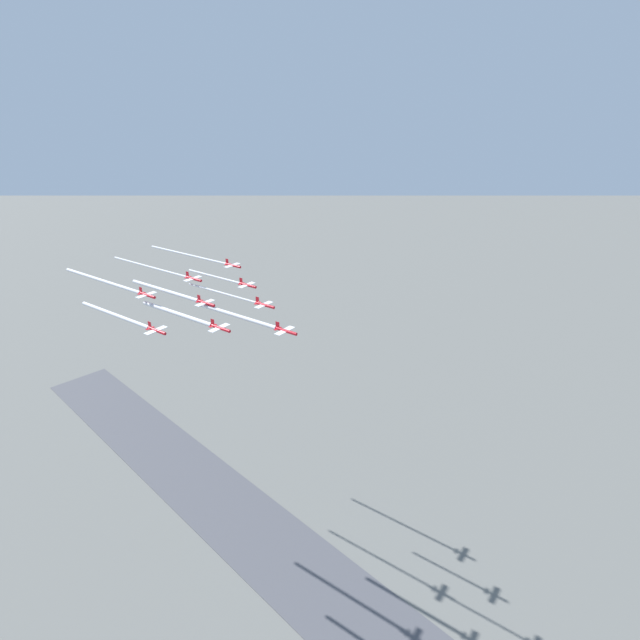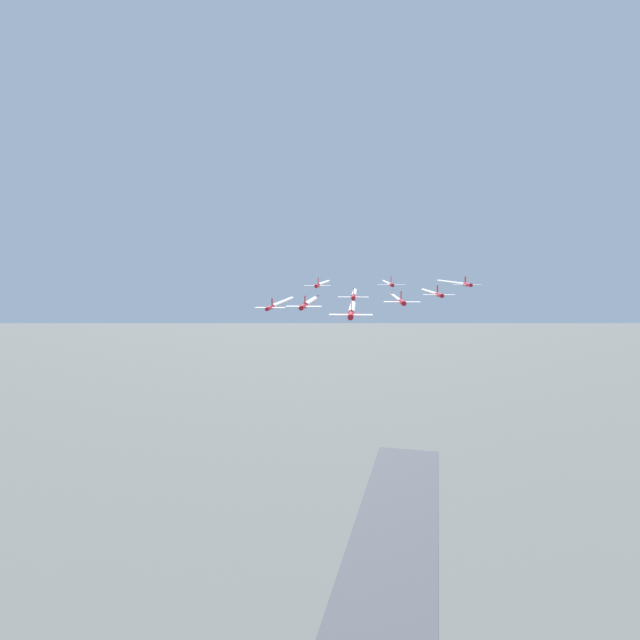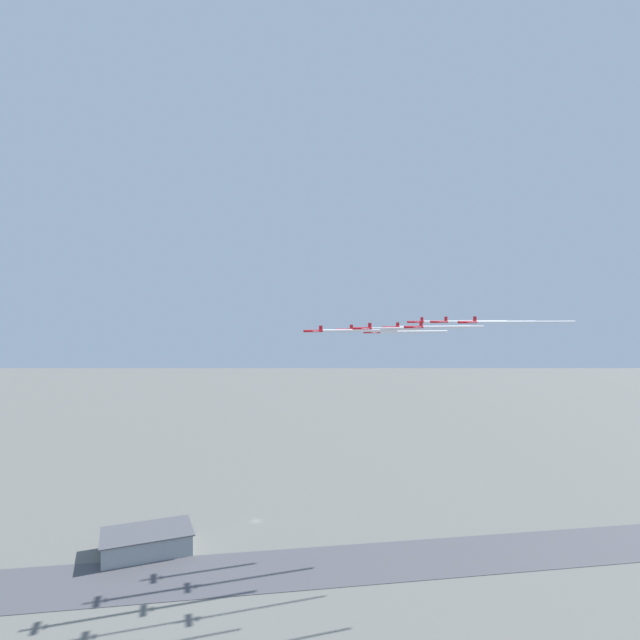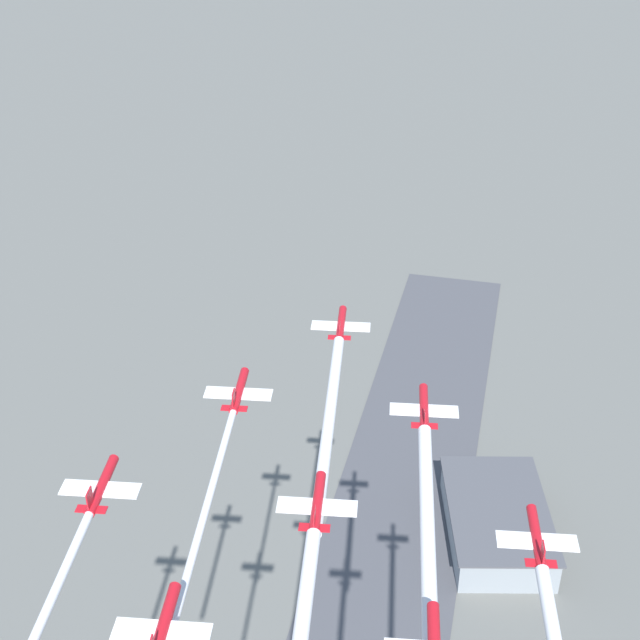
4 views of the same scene
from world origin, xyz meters
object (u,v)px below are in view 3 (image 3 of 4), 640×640
Objects in this scene: jet_8 at (416,322)px; jet_7 at (440,322)px; hangar at (147,541)px; jet_2 at (345,330)px; jet_1 at (363,328)px; jet_4 at (391,327)px; jet_6 at (468,322)px; jet_5 at (372,332)px; jet_0 at (314,331)px; jet_3 at (414,327)px.

jet_7 is at bearing 180.00° from jet_8.
jet_2 is (-82.63, 30.98, 94.24)m from hangar.
jet_1 is 20.90m from jet_2.
hangar is 144.28m from jet_4.
jet_2 is at bearing 0.00° from jet_1.
jet_2 is 1.00× the size of jet_6.
jet_5 is (-18.48, -9.08, -1.66)m from jet_2.
jet_8 reaches higher than jet_0.
jet_5 is at bearing -59.53° from jet_0.
jet_3 is 1.00× the size of jet_7.
jet_1 is at bearing 120.47° from jet_4.
jet_8 is at bearing -120.47° from jet_5.
jet_0 is at bearing 120.47° from jet_5.
jet_0 is at bearing 101.09° from jet_8.
jet_8 is (-20.04, -29.89, 1.61)m from jet_3.
hangar is at bearing 82.08° from jet_5.
jet_5 is at bearing 0.00° from jet_4.
jet_8 is at bearing -90.00° from jet_2.
jet_3 is 1.00× the size of jet_8.
jet_1 is at bearing -180.00° from jet_2.
hangar is at bearing 61.72° from jet_1.
jet_6 reaches higher than jet_2.
jet_4 is (-35.39, 2.66, 1.21)m from jet_0.
jet_1 is 35.58m from jet_7.
jet_1 reaches higher than jet_0.
hangar is 138.82m from jet_5.
jet_0 is 1.00× the size of jet_1.
jet_7 is (-18.48, -9.08, 1.90)m from jet_3.
jet_6 is at bearing -120.47° from jet_1.
jet_1 is 1.00× the size of jet_2.
hangar is 135.41m from jet_1.
jet_1 is 36.09m from jet_5.
jet_2 is at bearing -59.53° from jet_0.
hangar is 168.70m from jet_6.
jet_3 is 1.00× the size of jet_5.
jet_5 is (-36.95, -18.15, -1.53)m from jet_0.
jet_4 is 21.05m from jet_5.
jet_2 is at bearing 90.00° from jet_8.
jet_6 is (-15.35, 32.55, 2.64)m from jet_4.
hangar is at bearing 71.07° from jet_4.
jet_1 is 1.00× the size of jet_6.
jet_6 is at bearing -161.22° from jet_5.
jet_1 is at bearing -120.47° from jet_0.
jet_8 is at bearing -29.54° from jet_3.
jet_2 is at bearing 59.53° from jet_7.
jet_5 reaches higher than hangar.
jet_8 is (-53.86, -6.42, 3.46)m from jet_0.
jet_3 is at bearing -150.46° from jet_2.
jet_5 is 1.00× the size of jet_6.
jet_8 is at bearing -0.00° from jet_6.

